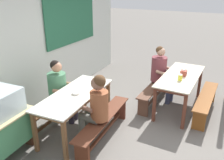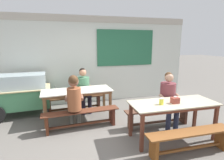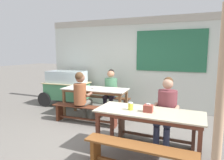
% 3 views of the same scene
% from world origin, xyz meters
% --- Properties ---
extents(ground_plane, '(40.00, 40.00, 0.00)m').
position_xyz_m(ground_plane, '(0.00, 0.00, 0.00)').
color(ground_plane, '#67625C').
extents(backdrop_wall, '(6.11, 0.23, 2.75)m').
position_xyz_m(backdrop_wall, '(0.03, 2.46, 1.44)').
color(backdrop_wall, silver).
rests_on(backdrop_wall, ground_plane).
extents(dining_table_far, '(1.76, 0.77, 0.77)m').
position_xyz_m(dining_table_far, '(-0.83, 1.13, 0.69)').
color(dining_table_far, beige).
rests_on(dining_table_far, ground_plane).
extents(dining_table_near, '(1.76, 0.75, 0.77)m').
position_xyz_m(dining_table_near, '(0.93, -0.36, 0.69)').
color(dining_table_near, '#BFB59A').
rests_on(dining_table_near, ground_plane).
extents(bench_far_back, '(1.62, 0.32, 0.43)m').
position_xyz_m(bench_far_back, '(-0.86, 1.69, 0.29)').
color(bench_far_back, '#512F1A').
rests_on(bench_far_back, ground_plane).
extents(bench_far_front, '(1.75, 0.36, 0.43)m').
position_xyz_m(bench_far_front, '(-0.80, 0.57, 0.28)').
color(bench_far_front, '#592D1C').
rests_on(bench_far_front, ground_plane).
extents(bench_near_back, '(1.63, 0.30, 0.43)m').
position_xyz_m(bench_near_back, '(0.95, 0.20, 0.29)').
color(bench_near_back, brown).
rests_on(bench_near_back, ground_plane).
extents(bench_near_front, '(1.63, 0.32, 0.43)m').
position_xyz_m(bench_near_front, '(0.92, -0.92, 0.29)').
color(bench_near_front, brown).
rests_on(bench_near_front, ground_plane).
extents(food_cart, '(1.73, 0.89, 1.13)m').
position_xyz_m(food_cart, '(-2.22, 1.80, 0.65)').
color(food_cart, '#478C5C').
rests_on(food_cart, ground_plane).
extents(person_left_back_turned, '(0.43, 0.53, 1.26)m').
position_xyz_m(person_left_back_turned, '(-0.94, 0.63, 0.73)').
color(person_left_back_turned, '#5F6058').
rests_on(person_left_back_turned, ground_plane).
extents(person_center_facing, '(0.50, 0.56, 1.24)m').
position_xyz_m(person_center_facing, '(-0.60, 1.64, 0.71)').
color(person_center_facing, '#25202E').
rests_on(person_center_facing, ground_plane).
extents(person_right_near_table, '(0.50, 0.55, 1.29)m').
position_xyz_m(person_right_near_table, '(1.15, 0.14, 0.72)').
color(person_right_near_table, '#303853').
rests_on(person_right_near_table, ground_plane).
extents(tissue_box, '(0.15, 0.12, 0.14)m').
position_xyz_m(tissue_box, '(0.93, -0.41, 0.83)').
color(tissue_box, '#973D31').
rests_on(tissue_box, dining_table_near).
extents(condiment_jar, '(0.08, 0.08, 0.13)m').
position_xyz_m(condiment_jar, '(0.63, -0.40, 0.84)').
color(condiment_jar, yellow).
rests_on(condiment_jar, dining_table_near).
extents(soup_bowl, '(0.14, 0.14, 0.04)m').
position_xyz_m(soup_bowl, '(-0.84, 1.10, 0.79)').
color(soup_bowl, silver).
rests_on(soup_bowl, dining_table_far).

